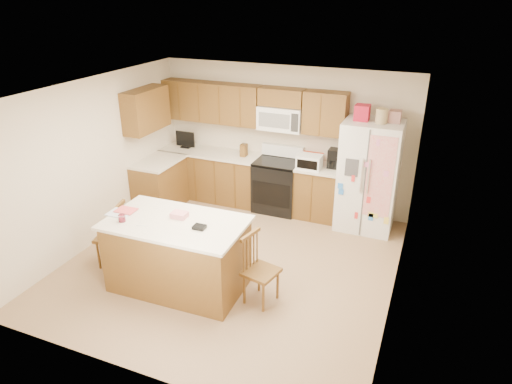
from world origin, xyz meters
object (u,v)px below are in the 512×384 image
at_px(windsor_chair_left, 113,236).
at_px(refrigerator, 369,175).
at_px(stove, 277,185).
at_px(windsor_chair_back, 207,236).
at_px(windsor_chair_right, 260,271).
at_px(island, 178,254).

bearing_deg(windsor_chair_left, refrigerator, 38.71).
distance_m(stove, windsor_chair_left, 3.00).
bearing_deg(refrigerator, stove, 177.70).
bearing_deg(stove, refrigerator, -2.30).
height_order(stove, refrigerator, refrigerator).
bearing_deg(windsor_chair_back, windsor_chair_right, -27.43).
distance_m(windsor_chair_left, windsor_chair_right, 2.24).
relative_size(stove, windsor_chair_left, 1.19).
bearing_deg(windsor_chair_back, island, -98.02).
height_order(stove, windsor_chair_back, stove).
relative_size(windsor_chair_back, windsor_chair_right, 1.00).
relative_size(stove, refrigerator, 0.55).
bearing_deg(windsor_chair_left, stove, 58.81).
xyz_separation_m(stove, windsor_chair_left, (-1.55, -2.57, -0.03)).
bearing_deg(windsor_chair_right, island, -174.34).
bearing_deg(stove, windsor_chair_left, -121.19).
height_order(stove, windsor_chair_right, stove).
distance_m(island, windsor_chair_right, 1.11).
bearing_deg(stove, windsor_chair_back, -98.97).
bearing_deg(windsor_chair_left, windsor_chair_right, -0.30).
bearing_deg(windsor_chair_left, windsor_chair_back, 22.69).
relative_size(stove, island, 0.62).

